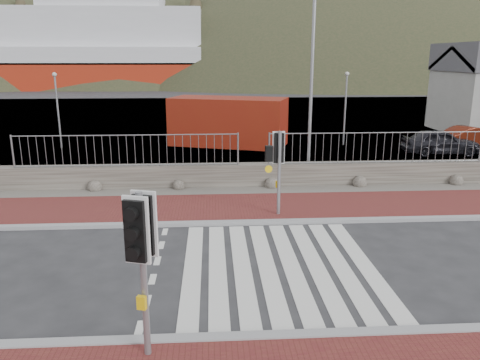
{
  "coord_description": "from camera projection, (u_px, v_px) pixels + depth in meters",
  "views": [
    {
      "loc": [
        -1.58,
        -10.39,
        4.96
      ],
      "look_at": [
        -0.77,
        3.0,
        1.4
      ],
      "focal_mm": 35.0,
      "sensor_mm": 36.0,
      "label": 1
    }
  ],
  "objects": [
    {
      "name": "kerb_near",
      "position": [
        302.0,
        336.0,
        8.48
      ],
      "size": [
        40.0,
        0.25,
        0.12
      ],
      "primitive_type": "cube",
      "color": "gray",
      "rests_on": "ground"
    },
    {
      "name": "hills_backdrop",
      "position": [
        251.0,
        188.0,
        102.5
      ],
      "size": [
        254.0,
        90.0,
        100.0
      ],
      "color": "#29311D",
      "rests_on": "ground"
    },
    {
      "name": "water",
      "position": [
        222.0,
        89.0,
        72.07
      ],
      "size": [
        220.0,
        50.0,
        0.05
      ],
      "primitive_type": "cube",
      "color": "#3F4C54",
      "rests_on": "ground"
    },
    {
      "name": "stone_wall",
      "position": [
        253.0,
        175.0,
        18.31
      ],
      "size": [
        40.0,
        0.6,
        0.9
      ],
      "primitive_type": "cube",
      "color": "#47423B",
      "rests_on": "ground"
    },
    {
      "name": "railing",
      "position": [
        254.0,
        141.0,
        17.82
      ],
      "size": [
        18.07,
        0.07,
        1.22
      ],
      "color": "gray",
      "rests_on": "stone_wall"
    },
    {
      "name": "ferry",
      "position": [
        65.0,
        53.0,
        74.08
      ],
      "size": [
        50.0,
        16.0,
        20.0
      ],
      "color": "maroon",
      "rests_on": "ground"
    },
    {
      "name": "zebra_crossing",
      "position": [
        279.0,
        266.0,
        11.39
      ],
      "size": [
        4.62,
        5.6,
        0.01
      ],
      "color": "silver",
      "rests_on": "ground"
    },
    {
      "name": "traffic_signal_near",
      "position": [
        142.0,
        241.0,
        7.42
      ],
      "size": [
        0.47,
        0.36,
        2.94
      ],
      "rotation": [
        0.0,
        0.0,
        -0.3
      ],
      "color": "gray",
      "rests_on": "ground"
    },
    {
      "name": "streetlight",
      "position": [
        314.0,
        77.0,
        18.32
      ],
      "size": [
        1.5,
        0.74,
        7.44
      ],
      "rotation": [
        0.0,
        0.0,
        0.4
      ],
      "color": "gray",
      "rests_on": "ground"
    },
    {
      "name": "gravel_strip",
      "position": [
        255.0,
        191.0,
        17.65
      ],
      "size": [
        40.0,
        1.5,
        0.06
      ],
      "primitive_type": "cube",
      "color": "#59544C",
      "rests_on": "ground"
    },
    {
      "name": "car_a",
      "position": [
        440.0,
        142.0,
        24.27
      ],
      "size": [
        3.91,
        1.73,
        1.31
      ],
      "primitive_type": "imported",
      "rotation": [
        0.0,
        0.0,
        1.52
      ],
      "color": "black",
      "rests_on": "ground"
    },
    {
      "name": "car_b",
      "position": [
        470.0,
        137.0,
        26.27
      ],
      "size": [
        3.76,
        2.24,
        1.17
      ],
      "primitive_type": "imported",
      "rotation": [
        0.0,
        0.0,
        1.87
      ],
      "color": "#52180B",
      "rests_on": "ground"
    },
    {
      "name": "ground",
      "position": [
        279.0,
        266.0,
        11.39
      ],
      "size": [
        220.0,
        220.0,
        0.0
      ],
      "primitive_type": "plane",
      "color": "#28282B",
      "rests_on": "ground"
    },
    {
      "name": "traffic_signal_far",
      "position": [
        278.0,
        155.0,
        14.46
      ],
      "size": [
        0.67,
        0.29,
        2.74
      ],
      "rotation": [
        0.0,
        0.0,
        3.28
      ],
      "color": "gray",
      "rests_on": "ground"
    },
    {
      "name": "kerb_far",
      "position": [
        265.0,
        222.0,
        14.27
      ],
      "size": [
        40.0,
        0.25,
        0.12
      ],
      "primitive_type": "cube",
      "color": "gray",
      "rests_on": "ground"
    },
    {
      "name": "shipping_container",
      "position": [
        228.0,
        121.0,
        26.7
      ],
      "size": [
        6.98,
        4.62,
        2.69
      ],
      "primitive_type": "cube",
      "rotation": [
        0.0,
        0.0,
        -0.33
      ],
      "color": "maroon",
      "rests_on": "ground"
    },
    {
      "name": "sidewalk_far",
      "position": [
        260.0,
        207.0,
        15.72
      ],
      "size": [
        40.0,
        3.0,
        0.08
      ],
      "primitive_type": "cube",
      "color": "maroon",
      "rests_on": "ground"
    },
    {
      "name": "quay",
      "position": [
        231.0,
        119.0,
        38.3
      ],
      "size": [
        120.0,
        40.0,
        0.5
      ],
      "primitive_type": "cube",
      "color": "#4C4C4F",
      "rests_on": "ground"
    }
  ]
}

